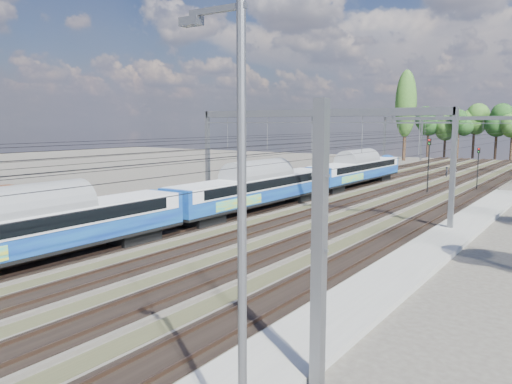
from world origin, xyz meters
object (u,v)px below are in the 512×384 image
Objects in this scene: emu_train at (255,183)px; worker at (447,172)px; signal_near at (429,159)px; signal_far at (478,164)px; lamp_post at (238,225)px.

emu_train reaches higher than worker.
worker is (6.32, 39.99, -1.86)m from emu_train.
worker is 0.26× the size of signal_near.
emu_train is 12.92× the size of signal_far.
signal_near is (8.92, 21.09, 1.26)m from emu_train.
worker is at bearing 81.02° from emu_train.
signal_far is 0.49× the size of lamp_post.
signal_far is at bearing -153.92° from worker.
worker is 68.21m from lamp_post.
emu_train is at bearing -115.40° from signal_far.
signal_near is 49.01m from lamp_post.
signal_far is (12.98, 26.78, 0.54)m from emu_train.
lamp_post is (5.42, -53.74, 2.45)m from signal_far.
signal_near is (2.60, -18.90, 3.12)m from worker.
lamp_post reaches higher than signal_far.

